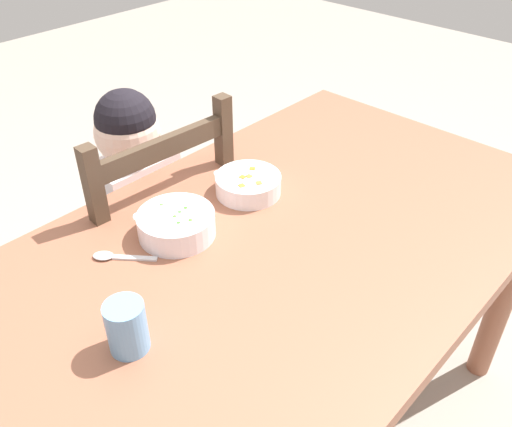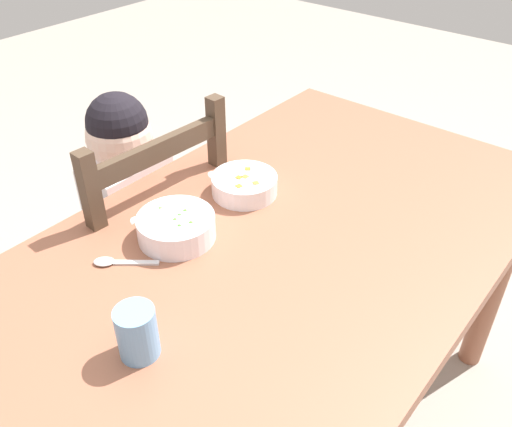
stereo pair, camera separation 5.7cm
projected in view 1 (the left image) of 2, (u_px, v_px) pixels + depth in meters
name	position (u px, v px, depth m)	size (l,w,h in m)	color
dining_table	(276.00, 273.00, 1.26)	(1.46, 0.85, 0.75)	#925740
dining_chair	(149.00, 253.00, 1.62)	(0.44, 0.44, 0.94)	#483728
child_figure	(144.00, 204.00, 1.51)	(0.32, 0.31, 0.96)	white
bowl_of_peas	(176.00, 224.00, 1.20)	(0.17, 0.17, 0.06)	white
bowl_of_carrots	(248.00, 184.00, 1.34)	(0.16, 0.16, 0.05)	white
spoon	(113.00, 256.00, 1.15)	(0.10, 0.12, 0.01)	silver
drinking_cup	(127.00, 327.00, 0.93)	(0.07, 0.07, 0.10)	#6BA4DA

